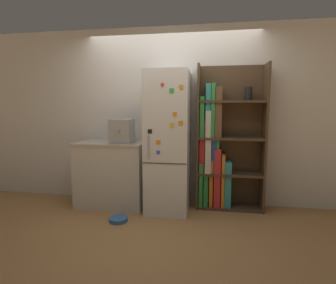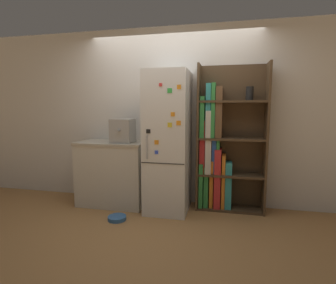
# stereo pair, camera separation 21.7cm
# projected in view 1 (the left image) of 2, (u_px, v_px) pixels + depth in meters

# --- Properties ---
(ground_plane) EXTENTS (16.00, 16.00, 0.00)m
(ground_plane) POSITION_uv_depth(u_px,v_px,m) (167.00, 212.00, 3.63)
(ground_plane) COLOR #A87542
(wall_back) EXTENTS (8.00, 0.05, 2.60)m
(wall_back) POSITION_uv_depth(u_px,v_px,m) (172.00, 117.00, 3.93)
(wall_back) COLOR silver
(wall_back) RESTS_ON ground_plane
(refrigerator) EXTENTS (0.57, 0.70, 1.92)m
(refrigerator) POSITION_uv_depth(u_px,v_px,m) (168.00, 142.00, 3.62)
(refrigerator) COLOR white
(refrigerator) RESTS_ON ground_plane
(bookshelf) EXTENTS (0.93, 0.33, 2.02)m
(bookshelf) POSITION_uv_depth(u_px,v_px,m) (220.00, 146.00, 3.71)
(bookshelf) COLOR #4C3823
(bookshelf) RESTS_ON ground_plane
(kitchen_counter) EXTENTS (1.00, 0.59, 0.94)m
(kitchen_counter) POSITION_uv_depth(u_px,v_px,m) (112.00, 173.00, 3.86)
(kitchen_counter) COLOR beige
(kitchen_counter) RESTS_ON ground_plane
(espresso_machine) EXTENTS (0.30, 0.35, 0.34)m
(espresso_machine) POSITION_uv_depth(u_px,v_px,m) (122.00, 131.00, 3.69)
(espresso_machine) COLOR #A5A39E
(espresso_machine) RESTS_ON kitchen_counter
(pet_bowl) EXTENTS (0.24, 0.24, 0.05)m
(pet_bowl) POSITION_uv_depth(u_px,v_px,m) (118.00, 219.00, 3.33)
(pet_bowl) COLOR #3366A5
(pet_bowl) RESTS_ON ground_plane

